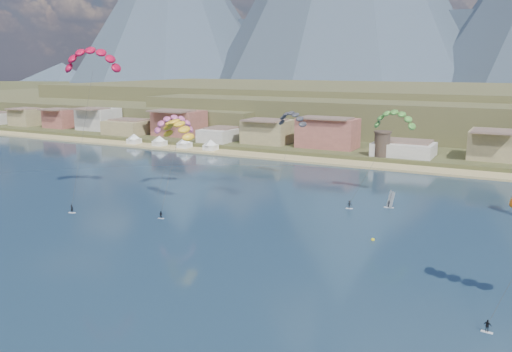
{
  "coord_description": "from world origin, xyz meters",
  "views": [
    {
      "loc": [
        49.46,
        -62.7,
        32.37
      ],
      "look_at": [
        0.0,
        32.0,
        10.0
      ],
      "focal_mm": 37.4,
      "sensor_mm": 36.0,
      "label": 1
    }
  ],
  "objects_px": {
    "kitesurfer_green": "(394,117)",
    "buoy": "(373,240)",
    "watchtower": "(382,144)",
    "windsurfer": "(390,203)",
    "kitesurfer_yellow": "(178,126)",
    "kitesurfer_red": "(92,56)"
  },
  "relations": [
    {
      "from": "buoy",
      "to": "kitesurfer_red",
      "type": "bearing_deg",
      "value": -179.51
    },
    {
      "from": "kitesurfer_yellow",
      "to": "windsurfer",
      "type": "distance_m",
      "value": 52.04
    },
    {
      "from": "kitesurfer_green",
      "to": "buoy",
      "type": "bearing_deg",
      "value": -81.48
    },
    {
      "from": "watchtower",
      "to": "windsurfer",
      "type": "height_order",
      "value": "watchtower"
    },
    {
      "from": "watchtower",
      "to": "kitesurfer_yellow",
      "type": "relative_size",
      "value": 0.38
    },
    {
      "from": "kitesurfer_yellow",
      "to": "buoy",
      "type": "relative_size",
      "value": 33.49
    },
    {
      "from": "kitesurfer_green",
      "to": "buoy",
      "type": "relative_size",
      "value": 36.8
    },
    {
      "from": "kitesurfer_red",
      "to": "buoy",
      "type": "bearing_deg",
      "value": 0.49
    },
    {
      "from": "kitesurfer_yellow",
      "to": "buoy",
      "type": "distance_m",
      "value": 51.8
    },
    {
      "from": "watchtower",
      "to": "kitesurfer_yellow",
      "type": "height_order",
      "value": "kitesurfer_yellow"
    },
    {
      "from": "watchtower",
      "to": "kitesurfer_green",
      "type": "relative_size",
      "value": 0.35
    },
    {
      "from": "kitesurfer_green",
      "to": "windsurfer",
      "type": "bearing_deg",
      "value": -77.11
    },
    {
      "from": "kitesurfer_red",
      "to": "buoy",
      "type": "relative_size",
      "value": 56.05
    },
    {
      "from": "kitesurfer_red",
      "to": "windsurfer",
      "type": "bearing_deg",
      "value": 21.4
    },
    {
      "from": "kitesurfer_green",
      "to": "windsurfer",
      "type": "height_order",
      "value": "kitesurfer_green"
    },
    {
      "from": "kitesurfer_green",
      "to": "buoy",
      "type": "xyz_separation_m",
      "value": [
        5.13,
        -34.22,
        -19.89
      ]
    },
    {
      "from": "kitesurfer_yellow",
      "to": "windsurfer",
      "type": "height_order",
      "value": "kitesurfer_yellow"
    },
    {
      "from": "kitesurfer_red",
      "to": "watchtower",
      "type": "bearing_deg",
      "value": 59.92
    },
    {
      "from": "kitesurfer_red",
      "to": "kitesurfer_green",
      "type": "bearing_deg",
      "value": 29.19
    },
    {
      "from": "kitesurfer_red",
      "to": "kitesurfer_green",
      "type": "height_order",
      "value": "kitesurfer_red"
    },
    {
      "from": "kitesurfer_red",
      "to": "buoy",
      "type": "height_order",
      "value": "kitesurfer_red"
    },
    {
      "from": "windsurfer",
      "to": "buoy",
      "type": "xyz_separation_m",
      "value": [
        2.94,
        -24.69,
        -1.12
      ]
    }
  ]
}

